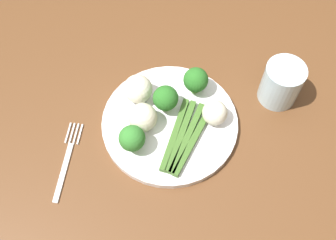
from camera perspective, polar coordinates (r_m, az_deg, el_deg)
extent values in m
cube|color=gray|center=(1.52, -0.92, -13.60)|extent=(6.00, 6.00, 0.02)
cube|color=brown|center=(0.84, -1.63, 0.08)|extent=(1.26, 0.95, 0.04)
cylinder|color=brown|center=(1.49, 20.91, 7.91)|extent=(0.07, 0.07, 0.70)
cylinder|color=white|center=(0.80, 0.00, -0.44)|extent=(0.27, 0.27, 0.01)
cube|color=#3D6626|center=(0.77, 3.32, -2.95)|extent=(0.09, 0.14, 0.01)
cube|color=#3D6626|center=(0.77, 2.49, -2.55)|extent=(0.08, 0.15, 0.01)
cube|color=#3D6626|center=(0.77, 1.61, -2.25)|extent=(0.07, 0.15, 0.01)
cube|color=#3D6626|center=(0.77, 0.72, -2.02)|extent=(0.07, 0.15, 0.01)
cylinder|color=#568E33|center=(0.83, 3.61, 4.60)|extent=(0.02, 0.02, 0.02)
sphere|color=#286B23|center=(0.80, 3.71, 5.70)|extent=(0.05, 0.05, 0.05)
cylinder|color=#568E33|center=(0.80, -0.59, 2.06)|extent=(0.02, 0.02, 0.02)
sphere|color=#286B23|center=(0.78, -0.61, 3.12)|extent=(0.05, 0.05, 0.05)
cylinder|color=#609E3D|center=(0.76, -5.24, -3.53)|extent=(0.02, 0.02, 0.02)
sphere|color=#337A2D|center=(0.74, -5.40, -2.61)|extent=(0.05, 0.05, 0.05)
sphere|color=silver|center=(0.80, -4.54, 4.41)|extent=(0.06, 0.06, 0.06)
sphere|color=silver|center=(0.78, 6.40, 1.01)|extent=(0.05, 0.05, 0.05)
sphere|color=beige|center=(0.77, -3.85, 0.36)|extent=(0.06, 0.06, 0.06)
cube|color=silver|center=(0.79, -14.86, -7.18)|extent=(0.03, 0.12, 0.00)
cube|color=silver|center=(0.82, -12.62, -2.00)|extent=(0.01, 0.04, 0.00)
cube|color=silver|center=(0.82, -13.16, -1.93)|extent=(0.01, 0.04, 0.00)
cube|color=silver|center=(0.82, -13.69, -1.87)|extent=(0.01, 0.04, 0.00)
cube|color=silver|center=(0.82, -14.22, -1.80)|extent=(0.01, 0.04, 0.00)
cylinder|color=silver|center=(0.84, 15.54, 5.03)|extent=(0.08, 0.08, 0.09)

